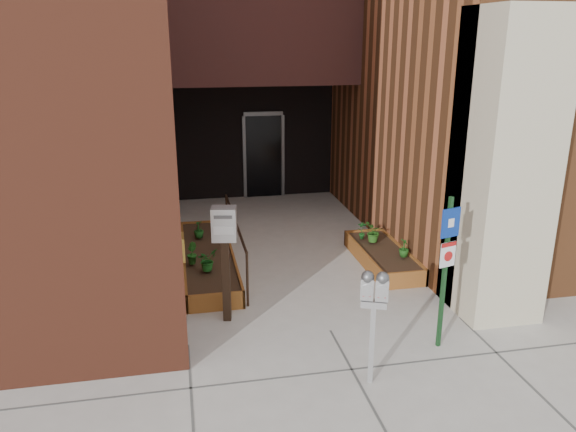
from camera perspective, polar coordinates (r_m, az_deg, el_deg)
ground at (r=8.17m, az=4.32°, el=-11.54°), size 80.00×80.00×0.00m
planter_left at (r=10.31m, az=-8.11°, el=-4.43°), size 0.90×3.60×0.30m
planter_right at (r=10.47m, az=9.58°, el=-4.14°), size 0.80×2.20×0.30m
handrail at (r=10.08m, az=-5.40°, el=-1.12°), size 0.04×3.34×0.90m
parking_meter at (r=6.62m, az=8.75°, el=-8.19°), size 0.34×0.22×1.45m
sign_post at (r=7.50m, az=15.82°, el=-4.07°), size 0.28×0.11×2.10m
payment_dropbox at (r=7.98m, az=-6.45°, el=-2.45°), size 0.38×0.32×1.74m
shrub_left_a at (r=9.37m, az=-8.22°, el=-4.44°), size 0.46×0.46×0.36m
shrub_left_b at (r=9.69m, az=-9.77°, el=-3.75°), size 0.23×0.23×0.37m
shrub_left_c at (r=10.91m, az=-9.06°, el=-1.33°), size 0.27×0.27×0.34m
shrub_left_d at (r=11.12m, az=-6.96°, el=-0.89°), size 0.22×0.22×0.33m
shrub_right_a at (r=10.06m, az=11.71°, el=-3.18°), size 0.22×0.22×0.32m
shrub_right_b at (r=10.79m, az=7.57°, el=-1.42°), size 0.23×0.23×0.35m
shrub_right_c at (r=10.65m, az=8.67°, el=-1.66°), size 0.47×0.47×0.38m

